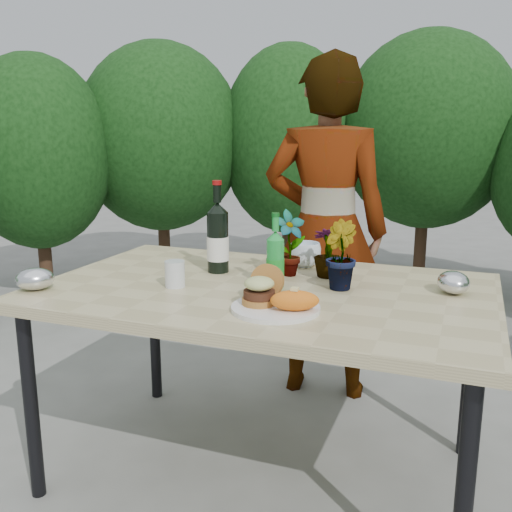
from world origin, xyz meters
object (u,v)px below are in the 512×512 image
(wine_bottle, at_px, (218,239))
(person, at_px, (326,231))
(dinner_plate, at_px, (276,308))
(patio_table, at_px, (264,302))

(wine_bottle, height_order, person, person)
(dinner_plate, bearing_deg, person, 95.56)
(patio_table, relative_size, dinner_plate, 5.71)
(patio_table, bearing_deg, person, 88.05)
(patio_table, xyz_separation_m, dinner_plate, (0.13, -0.24, 0.06))
(patio_table, height_order, person, person)
(wine_bottle, xyz_separation_m, person, (0.27, 0.66, -0.06))
(dinner_plate, xyz_separation_m, person, (-0.10, 1.04, 0.06))
(wine_bottle, relative_size, person, 0.22)
(dinner_plate, relative_size, wine_bottle, 0.77)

